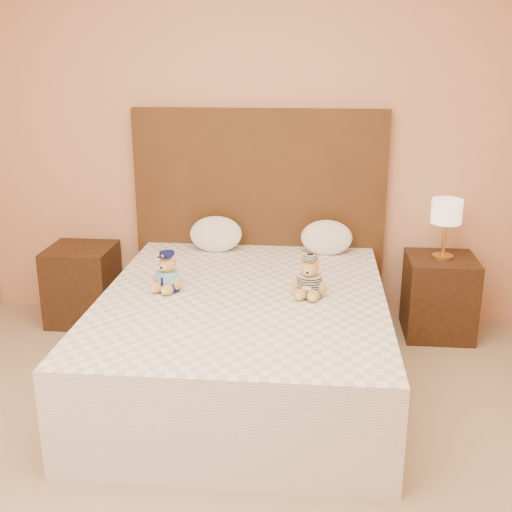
{
  "coord_description": "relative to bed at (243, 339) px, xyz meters",
  "views": [
    {
      "loc": [
        0.39,
        -2.17,
        1.86
      ],
      "look_at": [
        0.05,
        1.45,
        0.7
      ],
      "focal_mm": 45.0,
      "sensor_mm": 36.0,
      "label": 1
    }
  ],
  "objects": [
    {
      "name": "pillow_right",
      "position": [
        0.48,
        0.83,
        0.4
      ],
      "size": [
        0.35,
        0.22,
        0.25
      ],
      "primitive_type": "ellipsoid",
      "color": "white",
      "rests_on": "bed"
    },
    {
      "name": "teddy_prisoner",
      "position": [
        0.37,
        0.0,
        0.39
      ],
      "size": [
        0.24,
        0.23,
        0.23
      ],
      "primitive_type": null,
      "rotation": [
        0.0,
        0.0,
        -0.19
      ],
      "color": "#BA8748",
      "rests_on": "bed"
    },
    {
      "name": "headboard",
      "position": [
        0.0,
        1.01,
        0.47
      ],
      "size": [
        1.75,
        0.08,
        1.5
      ],
      "primitive_type": "cube",
      "color": "#4D2F17",
      "rests_on": "ground"
    },
    {
      "name": "nightstand_right",
      "position": [
        1.25,
        0.8,
        -0.0
      ],
      "size": [
        0.45,
        0.45,
        0.55
      ],
      "primitive_type": "cube",
      "color": "#3B2212",
      "rests_on": "ground"
    },
    {
      "name": "room_walls",
      "position": [
        0.0,
        -0.74,
        1.53
      ],
      "size": [
        4.04,
        4.52,
        2.72
      ],
      "color": "tan",
      "rests_on": "ground"
    },
    {
      "name": "pillow_left",
      "position": [
        -0.28,
        0.83,
        0.4
      ],
      "size": [
        0.36,
        0.23,
        0.25
      ],
      "primitive_type": "ellipsoid",
      "color": "white",
      "rests_on": "bed"
    },
    {
      "name": "teddy_police",
      "position": [
        -0.44,
        0.03,
        0.39
      ],
      "size": [
        0.25,
        0.25,
        0.23
      ],
      "primitive_type": null,
      "rotation": [
        0.0,
        0.0,
        -0.37
      ],
      "color": "#BA8748",
      "rests_on": "bed"
    },
    {
      "name": "nightstand_left",
      "position": [
        -1.25,
        0.8,
        -0.0
      ],
      "size": [
        0.45,
        0.45,
        0.55
      ],
      "primitive_type": "cube",
      "color": "#3B2212",
      "rests_on": "ground"
    },
    {
      "name": "bed",
      "position": [
        0.0,
        0.0,
        0.0
      ],
      "size": [
        1.6,
        2.0,
        0.55
      ],
      "color": "white",
      "rests_on": "ground"
    },
    {
      "name": "lamp",
      "position": [
        1.25,
        0.8,
        0.57
      ],
      "size": [
        0.2,
        0.2,
        0.4
      ],
      "color": "gold",
      "rests_on": "nightstand_right"
    }
  ]
}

